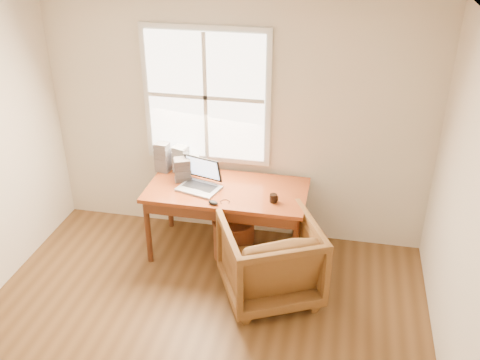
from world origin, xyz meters
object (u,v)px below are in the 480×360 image
object	(u,v)px
wicker_stool	(234,239)
coffee_mug	(273,198)
laptop	(198,177)
cd_stack_a	(181,159)
armchair	(270,259)
desk	(227,190)

from	to	relation	value
wicker_stool	coffee_mug	distance (m)	0.72
wicker_stool	laptop	bearing A→B (deg)	179.95
laptop	wicker_stool	bearing A→B (deg)	15.97
cd_stack_a	armchair	bearing A→B (deg)	-38.30
wicker_stool	coffee_mug	size ratio (longest dim) A/B	5.16
armchair	wicker_stool	world-z (taller)	armchair
desk	wicker_stool	world-z (taller)	desk
armchair	wicker_stool	size ratio (longest dim) A/B	2.05
armchair	desk	bearing A→B (deg)	-73.79
wicker_stool	cd_stack_a	bearing A→B (deg)	151.72
armchair	coffee_mug	xyz separation A→B (m)	(-0.04, 0.42, 0.40)
armchair	cd_stack_a	xyz separation A→B (m)	(-1.09, 0.86, 0.50)
desk	wicker_stool	bearing A→B (deg)	-42.61
wicker_stool	desk	bearing A→B (deg)	137.39
armchair	coffee_mug	world-z (taller)	coffee_mug
desk	laptop	xyz separation A→B (m)	(-0.27, -0.08, 0.16)
desk	laptop	distance (m)	0.32
laptop	armchair	bearing A→B (deg)	-16.74
wicker_stool	laptop	world-z (taller)	laptop
laptop	coffee_mug	distance (m)	0.77
armchair	laptop	distance (m)	1.08
desk	cd_stack_a	world-z (taller)	cd_stack_a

